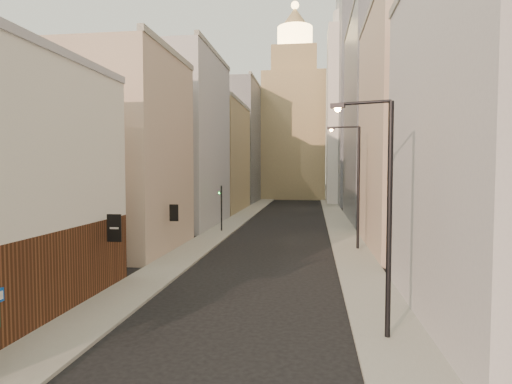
# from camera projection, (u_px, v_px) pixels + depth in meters

# --- Properties ---
(sidewalk_left) EXTENTS (3.00, 140.00, 0.15)m
(sidewalk_left) POSITION_uv_depth(u_px,v_px,m) (246.00, 214.00, 63.75)
(sidewalk_left) COLOR gray
(sidewalk_left) RESTS_ON ground
(sidewalk_right) EXTENTS (3.00, 140.00, 0.15)m
(sidewalk_right) POSITION_uv_depth(u_px,v_px,m) (335.00, 215.00, 62.04)
(sidewalk_right) COLOR gray
(sidewalk_right) RESTS_ON ground
(left_bldg_beige) EXTENTS (8.00, 12.00, 16.00)m
(left_bldg_beige) POSITION_uv_depth(u_px,v_px,m) (126.00, 154.00, 35.34)
(left_bldg_beige) COLOR tan
(left_bldg_beige) RESTS_ON ground
(left_bldg_grey) EXTENTS (8.00, 16.00, 20.00)m
(left_bldg_grey) POSITION_uv_depth(u_px,v_px,m) (184.00, 142.00, 51.07)
(left_bldg_grey) COLOR #A1A0A6
(left_bldg_grey) RESTS_ON ground
(left_bldg_tan) EXTENTS (8.00, 18.00, 17.00)m
(left_bldg_tan) POSITION_uv_depth(u_px,v_px,m) (217.00, 158.00, 68.97)
(left_bldg_tan) COLOR #93815A
(left_bldg_tan) RESTS_ON ground
(left_bldg_wingrid) EXTENTS (8.00, 20.00, 24.00)m
(left_bldg_wingrid) POSITION_uv_depth(u_px,v_px,m) (239.00, 144.00, 88.57)
(left_bldg_wingrid) COLOR gray
(left_bldg_wingrid) RESTS_ON ground
(right_bldg_beige) EXTENTS (8.00, 16.00, 20.00)m
(right_bldg_beige) POSITION_uv_depth(u_px,v_px,m) (417.00, 131.00, 36.02)
(right_bldg_beige) COLOR tan
(right_bldg_beige) RESTS_ON ground
(right_bldg_wingrid) EXTENTS (8.00, 20.00, 26.00)m
(right_bldg_wingrid) POSITION_uv_depth(u_px,v_px,m) (380.00, 121.00, 55.66)
(right_bldg_wingrid) COLOR gray
(right_bldg_wingrid) RESTS_ON ground
(highrise) EXTENTS (21.00, 23.00, 51.20)m
(highrise) POSITION_uv_depth(u_px,v_px,m) (391.00, 70.00, 81.89)
(highrise) COLOR gray
(highrise) RESTS_ON ground
(clock_tower) EXTENTS (14.00, 14.00, 44.90)m
(clock_tower) POSITION_uv_depth(u_px,v_px,m) (294.00, 122.00, 98.69)
(clock_tower) COLOR #93815A
(clock_tower) RESTS_ON ground
(white_tower) EXTENTS (8.00, 8.00, 41.50)m
(white_tower) POSITION_uv_depth(u_px,v_px,m) (348.00, 108.00, 83.33)
(white_tower) COLOR silver
(white_tower) RESTS_ON ground
(streetlamp_near) EXTENTS (2.41, 0.92, 9.48)m
(streetlamp_near) POSITION_uv_depth(u_px,v_px,m) (383.00, 204.00, 16.76)
(streetlamp_near) COLOR black
(streetlamp_near) RESTS_ON ground
(streetlamp_mid) EXTENTS (2.70, 0.64, 10.34)m
(streetlamp_mid) POSITION_uv_depth(u_px,v_px,m) (355.00, 180.00, 35.50)
(streetlamp_mid) COLOR black
(streetlamp_mid) RESTS_ON ground
(traffic_light_left) EXTENTS (0.56, 0.46, 5.00)m
(traffic_light_left) POSITION_uv_depth(u_px,v_px,m) (221.00, 201.00, 45.74)
(traffic_light_left) COLOR black
(traffic_light_left) RESTS_ON ground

